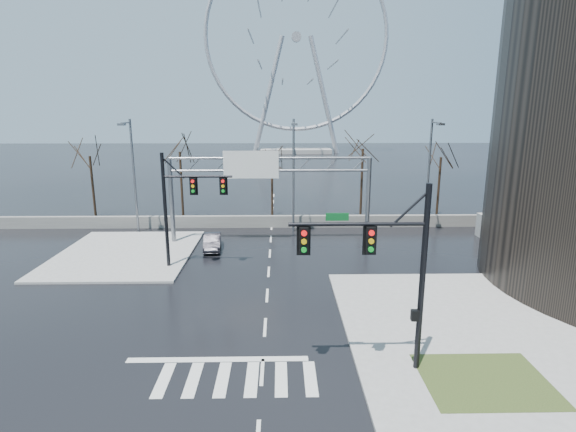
{
  "coord_description": "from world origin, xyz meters",
  "views": [
    {
      "loc": [
        0.77,
        -20.86,
        10.73
      ],
      "look_at": [
        1.31,
        7.58,
        4.0
      ],
      "focal_mm": 28.0,
      "sensor_mm": 36.0,
      "label": 1
    }
  ],
  "objects_px": {
    "signal_mast_far": "(181,200)",
    "ferris_wheel": "(296,45)",
    "sign_gantry": "(265,181)",
    "car": "(212,242)",
    "signal_mast_near": "(390,262)"
  },
  "relations": [
    {
      "from": "signal_mast_far",
      "to": "car",
      "type": "bearing_deg",
      "value": 72.95
    },
    {
      "from": "sign_gantry",
      "to": "car",
      "type": "bearing_deg",
      "value": -157.22
    },
    {
      "from": "ferris_wheel",
      "to": "car",
      "type": "xyz_separation_m",
      "value": [
        -9.57,
        -81.8,
        -25.52
      ]
    },
    {
      "from": "ferris_wheel",
      "to": "car",
      "type": "relative_size",
      "value": 13.7
    },
    {
      "from": "sign_gantry",
      "to": "signal_mast_near",
      "type": "bearing_deg",
      "value": -73.81
    },
    {
      "from": "signal_mast_far",
      "to": "car",
      "type": "height_order",
      "value": "signal_mast_far"
    },
    {
      "from": "signal_mast_far",
      "to": "sign_gantry",
      "type": "bearing_deg",
      "value": 47.53
    },
    {
      "from": "signal_mast_near",
      "to": "sign_gantry",
      "type": "xyz_separation_m",
      "value": [
        -5.52,
        19.0,
        0.31
      ]
    },
    {
      "from": "sign_gantry",
      "to": "ferris_wheel",
      "type": "bearing_deg",
      "value": 86.16
    },
    {
      "from": "signal_mast_near",
      "to": "car",
      "type": "height_order",
      "value": "signal_mast_near"
    },
    {
      "from": "signal_mast_near",
      "to": "signal_mast_far",
      "type": "height_order",
      "value": "same"
    },
    {
      "from": "signal_mast_near",
      "to": "ferris_wheel",
      "type": "height_order",
      "value": "ferris_wheel"
    },
    {
      "from": "signal_mast_near",
      "to": "signal_mast_far",
      "type": "bearing_deg",
      "value": 130.26
    },
    {
      "from": "ferris_wheel",
      "to": "sign_gantry",
      "type": "bearing_deg",
      "value": -93.84
    },
    {
      "from": "signal_mast_far",
      "to": "ferris_wheel",
      "type": "bearing_deg",
      "value": 82.8
    }
  ]
}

